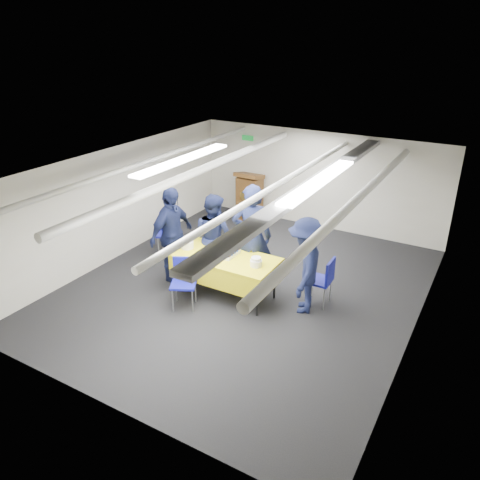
# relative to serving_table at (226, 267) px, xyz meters

# --- Properties ---
(ground) EXTENTS (7.00, 7.00, 0.00)m
(ground) POSITION_rel_serving_table_xyz_m (0.19, 0.40, -0.56)
(ground) COLOR black
(ground) RESTS_ON ground
(room_shell) EXTENTS (6.00, 7.00, 2.30)m
(room_shell) POSITION_rel_serving_table_xyz_m (0.28, 0.80, 1.25)
(room_shell) COLOR beige
(room_shell) RESTS_ON ground
(serving_table) EXTENTS (1.86, 0.90, 0.77)m
(serving_table) POSITION_rel_serving_table_xyz_m (0.00, 0.00, 0.00)
(serving_table) COLOR black
(serving_table) RESTS_ON ground
(sheet_cake) EXTENTS (0.52, 0.40, 0.09)m
(sheet_cake) POSITION_rel_serving_table_xyz_m (-0.10, 0.06, 0.25)
(sheet_cake) COLOR white
(sheet_cake) RESTS_ON serving_table
(plate_stack_left) EXTENTS (0.23, 0.23, 0.18)m
(plate_stack_left) POSITION_rel_serving_table_xyz_m (-0.78, -0.05, 0.30)
(plate_stack_left) COLOR white
(plate_stack_left) RESTS_ON serving_table
(plate_stack_right) EXTENTS (0.20, 0.20, 0.16)m
(plate_stack_right) POSITION_rel_serving_table_xyz_m (0.64, -0.05, 0.28)
(plate_stack_right) COLOR white
(plate_stack_right) RESTS_ON serving_table
(podium) EXTENTS (0.62, 0.53, 1.25)m
(podium) POSITION_rel_serving_table_xyz_m (-1.41, 3.44, 0.05)
(podium) COLOR brown
(podium) RESTS_ON ground
(chair_near) EXTENTS (0.56, 0.56, 0.87)m
(chair_near) POSITION_rel_serving_table_xyz_m (-0.44, -0.63, -0.03)
(chair_near) COLOR gray
(chair_near) RESTS_ON ground
(chair_right) EXTENTS (0.43, 0.43, 0.87)m
(chair_right) POSITION_rel_serving_table_xyz_m (1.62, 0.57, -0.03)
(chair_right) COLOR gray
(chair_right) RESTS_ON ground
(chair_left) EXTENTS (0.56, 0.56, 0.87)m
(chair_left) POSITION_rel_serving_table_xyz_m (-2.00, 0.93, -0.03)
(chair_left) COLOR gray
(chair_left) RESTS_ON ground
(sailor_a) EXTENTS (0.85, 0.72, 1.98)m
(sailor_a) POSITION_rel_serving_table_xyz_m (0.23, 0.55, 0.43)
(sailor_a) COLOR black
(sailor_a) RESTS_ON ground
(sailor_b) EXTENTS (0.91, 0.76, 1.67)m
(sailor_b) POSITION_rel_serving_table_xyz_m (-0.57, 0.50, 0.28)
(sailor_b) COLOR black
(sailor_b) RESTS_ON ground
(sailor_c) EXTENTS (0.52, 1.11, 1.84)m
(sailor_c) POSITION_rel_serving_table_xyz_m (-1.17, 0.01, 0.36)
(sailor_c) COLOR black
(sailor_c) RESTS_ON ground
(sailor_d) EXTENTS (0.90, 1.21, 1.67)m
(sailor_d) POSITION_rel_serving_table_xyz_m (1.40, 0.25, 0.28)
(sailor_d) COLOR black
(sailor_d) RESTS_ON ground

